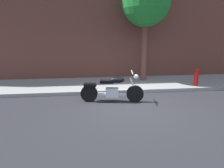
# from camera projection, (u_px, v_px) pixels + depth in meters

# --- Properties ---
(ground_plane) EXTENTS (60.00, 60.00, 0.00)m
(ground_plane) POSITION_uv_depth(u_px,v_px,m) (131.00, 106.00, 6.81)
(ground_plane) COLOR #28282D
(sidewalk) EXTENTS (22.92, 2.53, 0.14)m
(sidewalk) POSITION_uv_depth(u_px,v_px,m) (119.00, 84.00, 9.35)
(sidewalk) COLOR #949494
(sidewalk) RESTS_ON ground
(motorcycle) EXTENTS (2.24, 0.74, 1.10)m
(motorcycle) POSITION_uv_depth(u_px,v_px,m) (112.00, 90.00, 7.11)
(motorcycle) COLOR black
(motorcycle) RESTS_ON ground
(street_tree) EXTENTS (2.21, 2.21, 4.85)m
(street_tree) POSITION_uv_depth(u_px,v_px,m) (146.00, 3.00, 8.95)
(street_tree) COLOR brown
(street_tree) RESTS_ON ground
(fire_hydrant) EXTENTS (0.20, 0.20, 0.91)m
(fire_hydrant) POSITION_uv_depth(u_px,v_px,m) (196.00, 78.00, 8.81)
(fire_hydrant) COLOR red
(fire_hydrant) RESTS_ON ground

